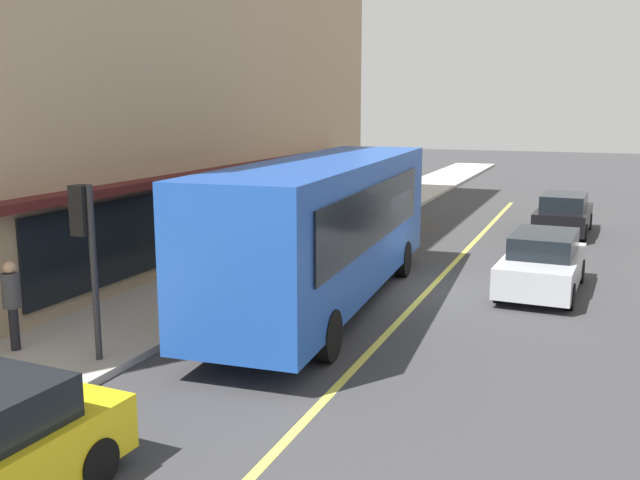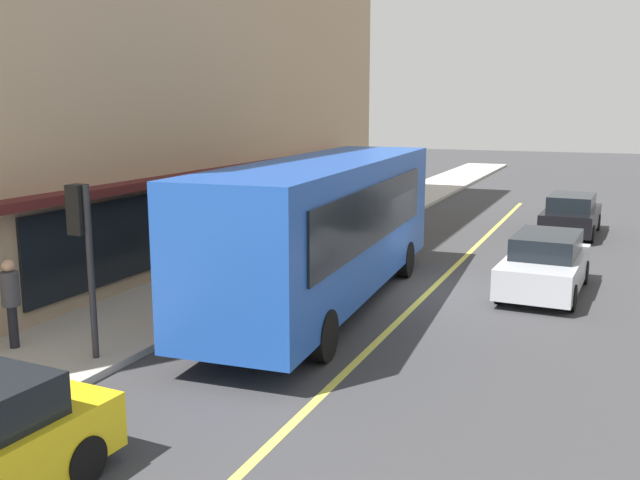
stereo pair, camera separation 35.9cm
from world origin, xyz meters
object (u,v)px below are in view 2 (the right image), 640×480
(car_black, at_px, (571,215))
(pedestrian_by_curb, at_px, (11,295))
(traffic_light, at_px, (81,230))
(car_silver, at_px, (545,264))
(bus, at_px, (327,224))

(car_black, relative_size, pedestrian_by_curb, 2.53)
(traffic_light, xyz_separation_m, car_silver, (8.60, -7.27, -1.79))
(bus, relative_size, car_silver, 2.57)
(bus, xyz_separation_m, car_black, (12.24, -4.75, -1.24))
(traffic_light, relative_size, pedestrian_by_curb, 1.85)
(traffic_light, distance_m, car_silver, 11.40)
(bus, xyz_separation_m, pedestrian_by_curb, (-5.49, 4.25, -0.80))
(bus, relative_size, traffic_light, 3.52)
(traffic_light, bearing_deg, bus, -26.05)
(traffic_light, bearing_deg, car_black, -22.70)
(traffic_light, xyz_separation_m, pedestrian_by_curb, (-0.17, 1.66, -1.34))
(pedestrian_by_curb, bearing_deg, car_silver, -45.52)
(bus, height_order, car_black, bus)
(car_black, bearing_deg, car_silver, 179.51)
(bus, distance_m, car_silver, 5.84)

